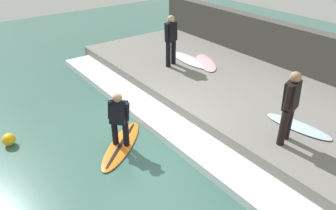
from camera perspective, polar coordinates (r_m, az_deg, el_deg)
The scene contains 12 objects.
ground_plane at distance 8.31m, azimuth -3.17°, elevation -5.37°, with size 28.00×28.00×0.00m, color #386056.
concrete_ledge at distance 10.07m, azimuth 12.24°, elevation 2.04°, with size 4.40×12.27×0.46m, color slate.
back_wall at distance 11.66m, azimuth 20.81°, elevation 8.25°, with size 0.50×12.89×1.84m, color #474442.
wave_foam_crest at distance 8.52m, azimuth -0.05°, elevation -3.56°, with size 0.94×11.66×0.20m, color white.
surfboard_riding at distance 8.00m, azimuth -8.12°, elevation -6.89°, with size 1.93×1.74×0.07m.
surfer_riding at distance 7.57m, azimuth -8.53°, elevation -2.07°, with size 0.53×0.52×1.36m.
surfer_waiting_near at distance 7.28m, azimuth 20.48°, elevation 0.17°, with size 0.55×0.35×1.66m.
surfboard_waiting_near at distance 8.34m, azimuth 21.69°, elevation -3.45°, with size 0.68×1.66×0.06m.
surfer_waiting_far at distance 10.95m, azimuth 0.52°, elevation 11.61°, with size 0.55×0.36×1.69m.
surfboard_waiting_far at distance 11.67m, azimuth 3.72°, elevation 7.87°, with size 0.70×1.99×0.06m.
surfboard_spare at distance 11.47m, azimuth 6.62°, elevation 7.35°, with size 1.31×1.73×0.06m.
marker_buoy at distance 8.76m, azimuth -25.97°, elevation -5.43°, with size 0.31×0.31×0.31m, color yellow.
Camera 1 is at (-3.73, -5.76, 4.68)m, focal length 35.00 mm.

